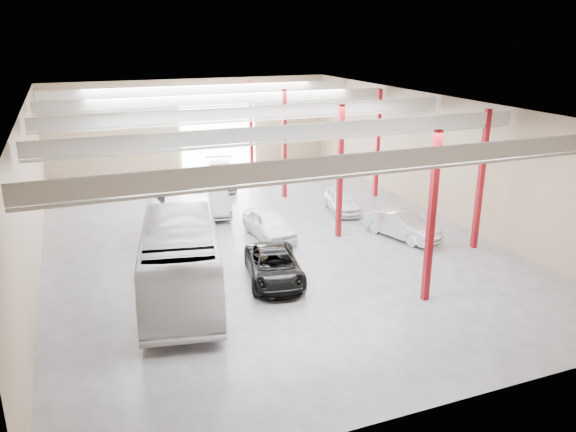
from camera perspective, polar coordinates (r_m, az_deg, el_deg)
depot_shell at (r=29.81m, az=-3.15°, el=7.62°), size 22.12×32.12×7.06m
coach_bus at (r=24.90m, az=-10.84°, el=-2.63°), size 5.27×12.85×3.49m
black_sedan at (r=24.73m, az=-1.42°, el=-5.10°), size 3.20×5.26×1.36m
car_row_a at (r=29.79m, az=-1.95°, el=-0.85°), size 2.04×4.36×1.44m
car_row_b at (r=34.15m, az=-7.60°, el=1.70°), size 2.47×5.18×1.64m
car_row_c at (r=40.03m, az=-6.95°, el=4.22°), size 3.61×6.03×1.64m
car_right_near at (r=30.34m, az=11.49°, el=-0.88°), size 2.74×4.55×1.42m
car_right_far at (r=34.18m, az=5.52°, el=1.57°), size 2.50×4.29×1.37m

